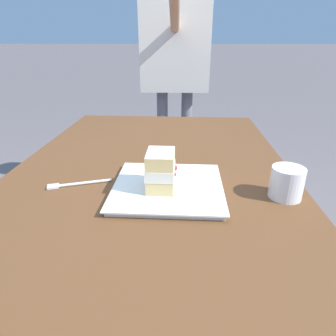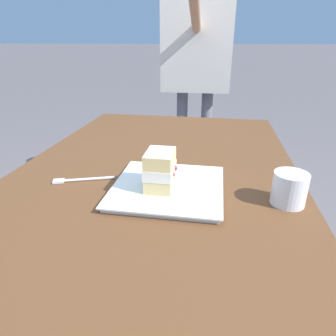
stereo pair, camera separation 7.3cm
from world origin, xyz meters
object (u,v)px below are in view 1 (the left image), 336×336
at_px(patio_table, 147,216).
at_px(cake_slice, 161,170).
at_px(coffee_cup, 287,182).
at_px(dessert_fork, 75,184).
at_px(dessert_plate, 168,188).
at_px(diner_person, 175,49).

bearing_deg(patio_table, cake_slice, -113.17).
bearing_deg(coffee_cup, dessert_fork, 86.74).
height_order(dessert_plate, diner_person, diner_person).
xyz_separation_m(coffee_cup, diner_person, (1.21, 0.33, 0.27)).
distance_m(patio_table, dessert_fork, 0.21).
height_order(dessert_plate, dessert_fork, dessert_plate).
distance_m(patio_table, cake_slice, 0.16).
bearing_deg(patio_table, coffee_cup, -92.91).
relative_size(patio_table, dessert_fork, 9.71).
height_order(patio_table, coffee_cup, coffee_cup).
distance_m(dessert_plate, diner_person, 1.23).
relative_size(cake_slice, coffee_cup, 1.22).
distance_m(cake_slice, diner_person, 1.23).
height_order(cake_slice, dessert_fork, cake_slice).
relative_size(patio_table, coffee_cup, 19.91).
bearing_deg(cake_slice, coffee_cup, -89.98).
bearing_deg(dessert_fork, coffee_cup, -93.26).
bearing_deg(dessert_plate, cake_slice, 132.60).
bearing_deg(dessert_fork, dessert_plate, -93.50).
distance_m(dessert_plate, cake_slice, 0.06).
xyz_separation_m(dessert_fork, diner_person, (1.17, -0.23, 0.31)).
bearing_deg(cake_slice, patio_table, 66.83).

